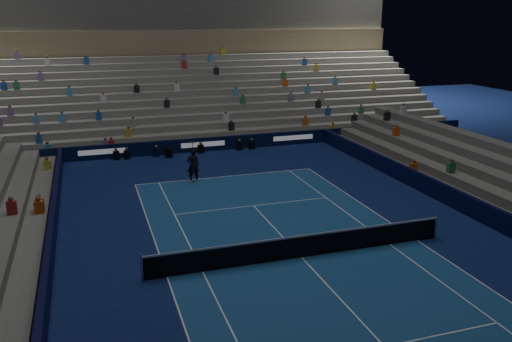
{
  "coord_description": "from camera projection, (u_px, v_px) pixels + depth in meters",
  "views": [
    {
      "loc": [
        -7.88,
        -18.22,
        9.5
      ],
      "look_at": [
        0.0,
        6.0,
        2.0
      ],
      "focal_mm": 37.23,
      "sensor_mm": 36.0,
      "label": 1
    }
  ],
  "objects": [
    {
      "name": "ground",
      "position": [
        301.0,
        257.0,
        21.64
      ],
      "size": [
        90.0,
        90.0,
        0.0
      ],
      "primitive_type": "plane",
      "color": "#0C1A4D",
      "rests_on": "ground"
    },
    {
      "name": "court_surface",
      "position": [
        301.0,
        257.0,
        21.63
      ],
      "size": [
        10.97,
        23.77,
        0.01
      ],
      "primitive_type": "cube",
      "color": "navy",
      "rests_on": "ground"
    },
    {
      "name": "sponsor_barrier_far",
      "position": [
        203.0,
        145.0,
        38.37
      ],
      "size": [
        44.0,
        0.25,
        1.0
      ],
      "primitive_type": "cube",
      "color": "black",
      "rests_on": "ground"
    },
    {
      "name": "sponsor_barrier_east",
      "position": [
        497.0,
        219.0,
        24.37
      ],
      "size": [
        0.25,
        37.0,
        1.0
      ],
      "primitive_type": "cube",
      "color": "black",
      "rests_on": "ground"
    },
    {
      "name": "sponsor_barrier_west",
      "position": [
        46.0,
        282.0,
        18.62
      ],
      "size": [
        0.25,
        37.0,
        1.0
      ],
      "primitive_type": "cube",
      "color": "black",
      "rests_on": "ground"
    },
    {
      "name": "grandstand_main",
      "position": [
        178.0,
        88.0,
        46.13
      ],
      "size": [
        44.0,
        15.2,
        11.2
      ],
      "color": "slate",
      "rests_on": "ground"
    },
    {
      "name": "tennis_net",
      "position": [
        302.0,
        246.0,
        21.49
      ],
      "size": [
        12.9,
        0.1,
        1.1
      ],
      "color": "#B2B2B7",
      "rests_on": "ground"
    },
    {
      "name": "tennis_player",
      "position": [
        193.0,
        165.0,
        31.13
      ],
      "size": [
        0.77,
        0.54,
        2.03
      ],
      "primitive_type": "imported",
      "rotation": [
        0.0,
        0.0,
        3.21
      ],
      "color": "black",
      "rests_on": "ground"
    },
    {
      "name": "broadcast_camera",
      "position": [
        169.0,
        152.0,
        36.93
      ],
      "size": [
        0.49,
        0.93,
        0.61
      ],
      "color": "black",
      "rests_on": "ground"
    }
  ]
}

